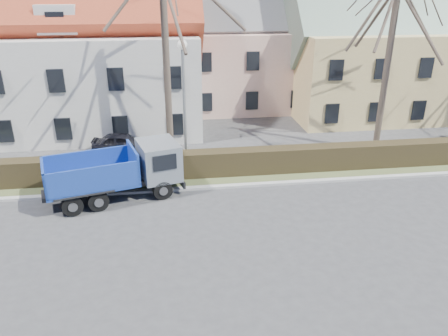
{
  "coord_description": "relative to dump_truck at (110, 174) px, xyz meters",
  "views": [
    {
      "loc": [
        -2.09,
        -14.26,
        9.16
      ],
      "look_at": [
        0.27,
        3.27,
        1.6
      ],
      "focal_mm": 35.0,
      "sensor_mm": 36.0,
      "label": 1
    }
  ],
  "objects": [
    {
      "name": "ground",
      "position": [
        4.79,
        -4.14,
        -1.25
      ],
      "size": [
        120.0,
        120.0,
        0.0
      ],
      "primitive_type": "plane",
      "color": "#3B3C3E"
    },
    {
      "name": "curb_far",
      "position": [
        4.79,
        0.46,
        -1.19
      ],
      "size": [
        80.0,
        0.3,
        0.12
      ],
      "primitive_type": "cube",
      "color": "#ADACA8",
      "rests_on": "ground"
    },
    {
      "name": "grass_strip",
      "position": [
        4.79,
        2.06,
        -1.2
      ],
      "size": [
        80.0,
        3.0,
        0.1
      ],
      "primitive_type": "cube",
      "color": "#4C5731",
      "rests_on": "ground"
    },
    {
      "name": "hedge",
      "position": [
        4.79,
        1.86,
        -0.6
      ],
      "size": [
        60.0,
        0.9,
        1.3
      ],
      "primitive_type": "cube",
      "color": "black",
      "rests_on": "ground"
    },
    {
      "name": "building_pink",
      "position": [
        8.79,
        15.86,
        2.75
      ],
      "size": [
        10.8,
        8.8,
        8.0
      ],
      "primitive_type": null,
      "color": "beige",
      "rests_on": "ground"
    },
    {
      "name": "building_yellow",
      "position": [
        20.79,
        12.86,
        3.0
      ],
      "size": [
        18.8,
        10.8,
        8.5
      ],
      "primitive_type": null,
      "color": "#D9BD77",
      "rests_on": "ground"
    },
    {
      "name": "tree_1",
      "position": [
        2.79,
        4.36,
        5.08
      ],
      "size": [
        9.2,
        9.2,
        12.65
      ],
      "primitive_type": null,
      "color": "#4B3E34",
      "rests_on": "ground"
    },
    {
      "name": "tree_2",
      "position": [
        14.79,
        4.36,
        4.25
      ],
      "size": [
        8.0,
        8.0,
        11.0
      ],
      "primitive_type": null,
      "color": "#4B3E34",
      "rests_on": "ground"
    },
    {
      "name": "dump_truck",
      "position": [
        0.0,
        0.0,
        0.0
      ],
      "size": [
        6.64,
        3.88,
        2.5
      ],
      "primitive_type": null,
      "rotation": [
        0.0,
        0.0,
        0.27
      ],
      "color": "navy",
      "rests_on": "ground"
    },
    {
      "name": "streetlight",
      "position": [
        3.57,
        2.86,
        2.13
      ],
      "size": [
        0.53,
        0.53,
        6.76
      ],
      "primitive_type": null,
      "color": "gray",
      "rests_on": "ground"
    },
    {
      "name": "cart_frame",
      "position": [
        -0.92,
        0.09,
        -0.95
      ],
      "size": [
        0.71,
        0.47,
        0.61
      ],
      "primitive_type": null,
      "rotation": [
        0.0,
        0.0,
        -0.14
      ],
      "color": "silver",
      "rests_on": "ground"
    },
    {
      "name": "parked_car_a",
      "position": [
        0.08,
        5.85,
        -0.65
      ],
      "size": [
        3.62,
        1.69,
        1.2
      ],
      "primitive_type": "imported",
      "rotation": [
        0.0,
        0.0,
        1.49
      ],
      "color": "black",
      "rests_on": "ground"
    }
  ]
}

